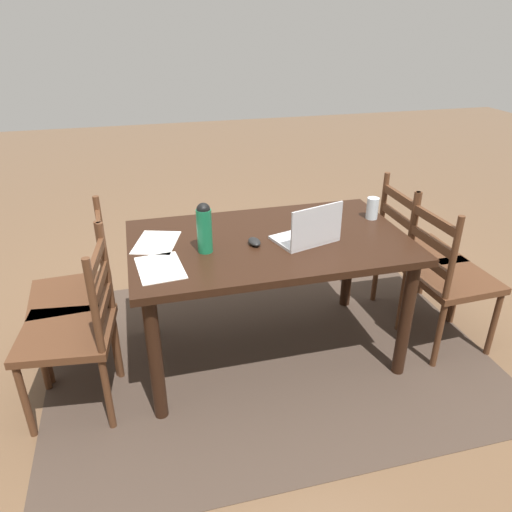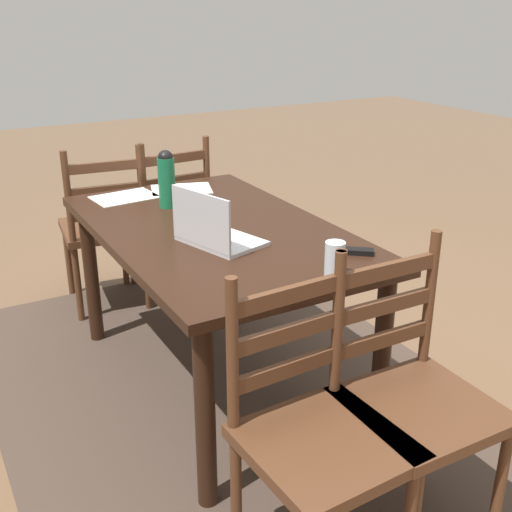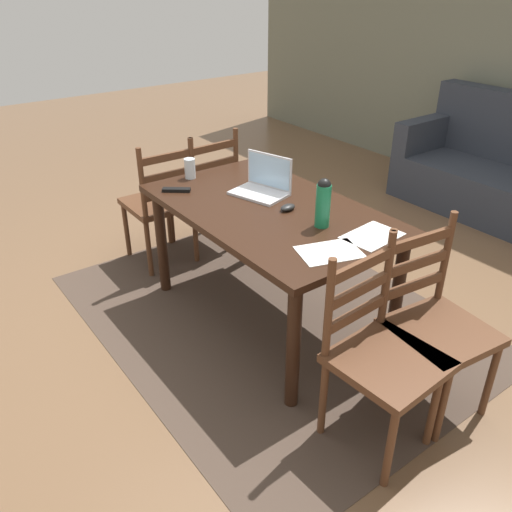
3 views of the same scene
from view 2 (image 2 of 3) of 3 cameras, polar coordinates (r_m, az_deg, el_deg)
name	(u,v)px [view 2 (image 2 of 3)]	position (r m, az deg, el deg)	size (l,w,h in m)	color
ground_plane	(219,381)	(3.03, -3.33, -11.03)	(14.00, 14.00, 0.00)	brown
area_rug	(219,380)	(3.03, -3.33, -10.99)	(2.56, 1.94, 0.01)	#47382D
dining_table	(216,248)	(2.73, -3.62, 0.68)	(1.51, 0.91, 0.76)	black
chair_right_far	(104,229)	(3.66, -13.37, 2.40)	(0.49, 0.49, 0.95)	#56331E
chair_right_near	(166,218)	(3.77, -7.98, 3.35)	(0.46, 0.46, 0.95)	#56331E
chair_left_far	(317,434)	(1.95, 5.43, -15.55)	(0.46, 0.46, 0.95)	#56331E
chair_left_near	(412,399)	(2.15, 13.71, -12.28)	(0.44, 0.44, 0.95)	#56331E
laptop	(213,231)	(2.47, -3.86, 2.21)	(0.37, 0.30, 0.23)	silver
water_bottle	(166,178)	(2.95, -7.99, 6.92)	(0.08, 0.08, 0.27)	#197247
drinking_glass	(335,260)	(2.20, 7.03, -0.34)	(0.07, 0.07, 0.13)	silver
computer_mouse	(194,219)	(2.76, -5.53, 3.33)	(0.06, 0.10, 0.03)	black
tv_remote	(351,251)	(2.43, 8.46, 0.45)	(0.04, 0.17, 0.02)	black
paper_stack_left	(125,197)	(3.17, -11.62, 5.16)	(0.21, 0.30, 0.00)	white
paper_stack_right	(181,189)	(3.26, -6.67, 5.94)	(0.21, 0.30, 0.00)	white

